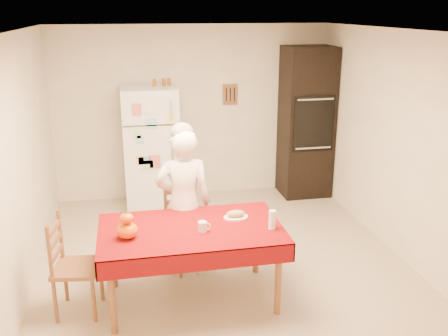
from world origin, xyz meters
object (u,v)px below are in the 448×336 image
object	(u,v)px
refrigerator	(151,148)
wine_glass	(272,219)
oven_cabinet	(306,122)
coffee_mug	(202,227)
bread_plate	(236,217)
chair_far	(185,222)
dining_table	(191,235)
chair_left	(69,262)
pumpkin_lower	(127,230)
seated_woman	(184,204)

from	to	relation	value
refrigerator	wine_glass	size ratio (longest dim) A/B	9.66
oven_cabinet	coffee_mug	world-z (taller)	oven_cabinet
coffee_mug	bread_plate	xyz separation A→B (m)	(0.37, 0.24, -0.04)
chair_far	coffee_mug	xyz separation A→B (m)	(0.06, -0.82, 0.30)
dining_table	wine_glass	world-z (taller)	wine_glass
chair_left	pumpkin_lower	world-z (taller)	chair_left
dining_table	wine_glass	bearing A→B (deg)	-12.09
chair_left	bread_plate	xyz separation A→B (m)	(1.57, 0.11, 0.26)
bread_plate	refrigerator	bearing A→B (deg)	105.53
dining_table	oven_cabinet	bearing A→B (deg)	51.40
chair_left	wine_glass	distance (m)	1.89
refrigerator	seated_woman	xyz separation A→B (m)	(0.21, -2.01, -0.06)
bread_plate	oven_cabinet	bearing A→B (deg)	56.78
oven_cabinet	dining_table	world-z (taller)	oven_cabinet
coffee_mug	bread_plate	size ratio (longest dim) A/B	0.42
chair_left	bread_plate	size ratio (longest dim) A/B	3.96
seated_woman	dining_table	bearing A→B (deg)	93.58
refrigerator	wine_glass	xyz separation A→B (m)	(0.95, -2.70, -0.00)
seated_woman	bread_plate	bearing A→B (deg)	142.24
pumpkin_lower	refrigerator	bearing A→B (deg)	82.08
refrigerator	wine_glass	bearing A→B (deg)	-70.67
refrigerator	seated_woman	size ratio (longest dim) A/B	1.07
seated_woman	bread_plate	distance (m)	0.61
wine_glass	refrigerator	bearing A→B (deg)	109.33
dining_table	chair_far	world-z (taller)	chair_far
wine_glass	bread_plate	bearing A→B (deg)	133.61
bread_plate	pumpkin_lower	bearing A→B (deg)	-167.27
pumpkin_lower	chair_left	bearing A→B (deg)	166.90
seated_woman	chair_far	bearing A→B (deg)	-97.15
wine_glass	bread_plate	size ratio (longest dim) A/B	0.73
dining_table	chair_far	distance (m)	0.74
chair_far	pumpkin_lower	bearing A→B (deg)	-146.04
pumpkin_lower	coffee_mug	bearing A→B (deg)	-0.65
chair_far	chair_left	distance (m)	1.34
chair_left	pumpkin_lower	xyz separation A→B (m)	(0.54, -0.12, 0.33)
wine_glass	chair_far	bearing A→B (deg)	128.84
chair_far	refrigerator	bearing A→B (deg)	78.41
chair_far	chair_left	size ratio (longest dim) A/B	1.00
wine_glass	dining_table	bearing A→B (deg)	167.91
chair_left	seated_woman	size ratio (longest dim) A/B	0.60
chair_left	coffee_mug	bearing A→B (deg)	-87.71
refrigerator	chair_far	world-z (taller)	refrigerator
seated_woman	pumpkin_lower	size ratio (longest dim) A/B	8.32
coffee_mug	pumpkin_lower	size ratio (longest dim) A/B	0.52
chair_far	bread_plate	distance (m)	0.77
dining_table	coffee_mug	bearing A→B (deg)	-49.63
chair_far	dining_table	bearing A→B (deg)	-111.85
refrigerator	dining_table	size ratio (longest dim) A/B	1.00
pumpkin_lower	bread_plate	xyz separation A→B (m)	(1.04, 0.23, -0.06)
oven_cabinet	coffee_mug	distance (m)	3.36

